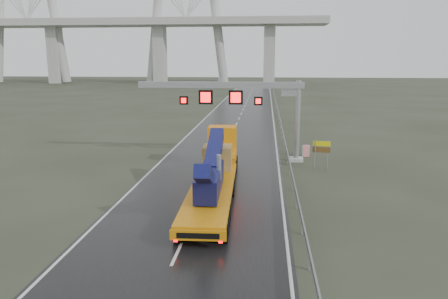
# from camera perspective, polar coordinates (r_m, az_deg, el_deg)

# --- Properties ---
(ground) EXTENTS (400.00, 400.00, 0.00)m
(ground) POSITION_cam_1_polar(r_m,az_deg,el_deg) (23.14, -5.18, -11.37)
(ground) COLOR #2E3223
(ground) RESTS_ON ground
(road) EXTENTS (11.00, 200.00, 0.02)m
(road) POSITION_cam_1_polar(r_m,az_deg,el_deg) (61.70, 1.64, 3.32)
(road) COLOR black
(road) RESTS_ON ground
(guardrail) EXTENTS (0.20, 140.00, 1.40)m
(guardrail) POSITION_cam_1_polar(r_m,az_deg,el_deg) (51.62, 7.67, 2.33)
(guardrail) COLOR gray
(guardrail) RESTS_ON ground
(sign_gantry) EXTENTS (14.90, 1.20, 7.42)m
(sign_gantry) POSITION_cam_1_polar(r_m,az_deg,el_deg) (39.09, 2.60, 6.68)
(sign_gantry) COLOR #A4A5A0
(sign_gantry) RESTS_ON ground
(heavy_haul_truck) EXTENTS (3.14, 18.02, 4.21)m
(heavy_haul_truck) POSITION_cam_1_polar(r_m,az_deg,el_deg) (30.92, -1.02, -2.16)
(heavy_haul_truck) COLOR #CE700B
(heavy_haul_truck) RESTS_ON ground
(exit_sign_pair) EXTENTS (1.42, 0.30, 2.46)m
(exit_sign_pair) POSITION_cam_1_polar(r_m,az_deg,el_deg) (36.97, 12.61, 0.01)
(exit_sign_pair) COLOR gray
(exit_sign_pair) RESTS_ON ground
(striped_barrier) EXTENTS (0.69, 0.47, 1.07)m
(striped_barrier) POSITION_cam_1_polar(r_m,az_deg,el_deg) (41.96, 10.65, -0.17)
(striped_barrier) COLOR red
(striped_barrier) RESTS_ON ground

